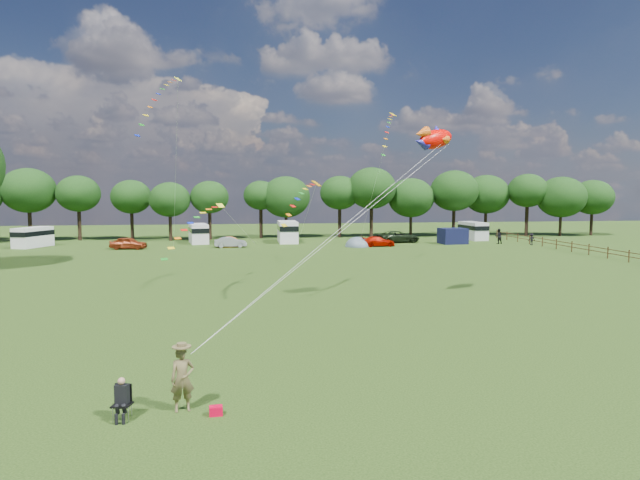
{
  "coord_description": "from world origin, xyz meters",
  "views": [
    {
      "loc": [
        -4.21,
        -21.92,
        6.75
      ],
      "look_at": [
        0.0,
        8.0,
        4.0
      ],
      "focal_mm": 30.0,
      "sensor_mm": 36.0,
      "label": 1
    }
  ],
  "objects": [
    {
      "name": "streamer_kite_d",
      "position": [
        8.52,
        24.64,
        12.51
      ],
      "size": [
        2.64,
        5.08,
        4.28
      ],
      "rotation": [
        0.0,
        0.0,
        0.79
      ],
      "color": "yellow",
      "rests_on": "ground"
    },
    {
      "name": "walker_a",
      "position": [
        28.19,
        42.87,
        0.98
      ],
      "size": [
        1.02,
        0.71,
        1.96
      ],
      "primitive_type": "imported",
      "rotation": [
        0.0,
        0.0,
        3.27
      ],
      "color": "black",
      "rests_on": "ground"
    },
    {
      "name": "campervan_d",
      "position": [
        27.48,
        49.08,
        1.33
      ],
      "size": [
        2.53,
        5.21,
        2.48
      ],
      "rotation": [
        0.0,
        0.0,
        1.64
      ],
      "color": "#BDBDBF",
      "rests_on": "ground"
    },
    {
      "name": "tent_greyblue",
      "position": [
        9.46,
        42.08,
        0.02
      ],
      "size": [
        3.16,
        3.46,
        2.35
      ],
      "color": "#50616B",
      "rests_on": "ground"
    },
    {
      "name": "streamer_kite_b",
      "position": [
        -7.57,
        17.69,
        4.6
      ],
      "size": [
        4.23,
        4.59,
        3.77
      ],
      "rotation": [
        0.0,
        0.0,
        0.63
      ],
      "color": "yellow",
      "rests_on": "ground"
    },
    {
      "name": "awning_navy",
      "position": [
        22.38,
        43.82,
        1.0
      ],
      "size": [
        3.38,
        2.82,
        2.01
      ],
      "primitive_type": "cube",
      "rotation": [
        0.0,
        0.0,
        0.07
      ],
      "color": "black",
      "rests_on": "ground"
    },
    {
      "name": "kite_flyer",
      "position": [
        -6.18,
        -5.53,
        1.0
      ],
      "size": [
        0.81,
        0.62,
        2.0
      ],
      "primitive_type": "imported",
      "rotation": [
        0.0,
        0.0,
        0.21
      ],
      "color": "brown",
      "rests_on": "ground"
    },
    {
      "name": "fish_kite",
      "position": [
        6.92,
        8.98,
        9.87
      ],
      "size": [
        3.25,
        2.34,
        1.74
      ],
      "rotation": [
        0.0,
        -0.21,
        0.5
      ],
      "color": "#F40700",
      "rests_on": "ground"
    },
    {
      "name": "kite_bag",
      "position": [
        -5.15,
        -6.02,
        0.14
      ],
      "size": [
        0.42,
        0.29,
        0.28
      ],
      "primitive_type": "cube",
      "rotation": [
        0.0,
        0.0,
        0.08
      ],
      "color": "red",
      "rests_on": "ground"
    },
    {
      "name": "streamer_kite_c",
      "position": [
        -0.42,
        12.3,
        6.54
      ],
      "size": [
        3.13,
        5.04,
        2.82
      ],
      "rotation": [
        0.0,
        0.0,
        1.1
      ],
      "color": "#D18E04",
      "rests_on": "ground"
    },
    {
      "name": "tent_orange",
      "position": [
        -6.22,
        44.4,
        0.02
      ],
      "size": [
        3.14,
        3.44,
        2.46
      ],
      "color": "orange",
      "rests_on": "ground"
    },
    {
      "name": "car_b",
      "position": [
        -5.98,
        43.22,
        0.63
      ],
      "size": [
        3.67,
        1.6,
        1.27
      ],
      "primitive_type": "imported",
      "rotation": [
        0.0,
        0.0,
        1.64
      ],
      "color": "gray",
      "rests_on": "ground"
    },
    {
      "name": "camp_chair",
      "position": [
        -7.88,
        -5.89,
        0.77
      ],
      "size": [
        0.63,
        0.63,
        1.28
      ],
      "rotation": [
        0.0,
        0.0,
        -0.25
      ],
      "color": "#99999E",
      "rests_on": "ground"
    },
    {
      "name": "campervan_b",
      "position": [
        -10.26,
        49.3,
        1.35
      ],
      "size": [
        3.07,
        5.43,
        2.51
      ],
      "rotation": [
        0.0,
        0.0,
        1.75
      ],
      "color": "silver",
      "rests_on": "ground"
    },
    {
      "name": "car_a",
      "position": [
        -17.78,
        42.88,
        0.72
      ],
      "size": [
        4.52,
        2.4,
        1.43
      ],
      "primitive_type": "imported",
      "rotation": [
        0.0,
        0.0,
        1.4
      ],
      "color": "maroon",
      "rests_on": "ground"
    },
    {
      "name": "streamer_kite_a",
      "position": [
        -11.09,
        25.71,
        14.85
      ],
      "size": [
        3.25,
        5.56,
        5.74
      ],
      "rotation": [
        0.0,
        0.0,
        0.97
      ],
      "color": "yellow",
      "rests_on": "ground"
    },
    {
      "name": "campervan_c",
      "position": [
        1.38,
        48.75,
        1.51
      ],
      "size": [
        2.45,
        5.73,
        2.8
      ],
      "rotation": [
        0.0,
        0.0,
        1.57
      ],
      "color": "silver",
      "rests_on": "ground"
    },
    {
      "name": "walker_b",
      "position": [
        31.64,
        40.89,
        0.74
      ],
      "size": [
        0.98,
        0.49,
        1.48
      ],
      "primitive_type": "imported",
      "rotation": [
        0.0,
        0.0,
        3.19
      ],
      "color": "black",
      "rests_on": "ground"
    },
    {
      "name": "car_d",
      "position": [
        15.91,
        46.39,
        0.77
      ],
      "size": [
        5.87,
        3.07,
        1.54
      ],
      "primitive_type": "imported",
      "rotation": [
        0.0,
        0.0,
        1.66
      ],
      "color": "black",
      "rests_on": "ground"
    },
    {
      "name": "fence",
      "position": [
        32.0,
        34.5,
        0.7
      ],
      "size": [
        0.12,
        33.12,
        1.2
      ],
      "color": "#472D19",
      "rests_on": "ground"
    },
    {
      "name": "tree_line",
      "position": [
        5.3,
        54.99,
        6.35
      ],
      "size": [
        102.98,
        10.98,
        10.27
      ],
      "color": "black",
      "rests_on": "ground"
    },
    {
      "name": "campervan_a",
      "position": [
        -29.74,
        46.84,
        1.3
      ],
      "size": [
        3.71,
        5.36,
        2.42
      ],
      "rotation": [
        0.0,
        0.0,
        1.21
      ],
      "color": "white",
      "rests_on": "ground"
    },
    {
      "name": "ground_plane",
      "position": [
        0.0,
        0.0,
        0.0
      ],
      "size": [
        180.0,
        180.0,
        0.0
      ],
      "primitive_type": "plane",
      "color": "black",
      "rests_on": "ground"
    },
    {
      "name": "car_c",
      "position": [
        11.97,
        41.85,
        0.61
      ],
      "size": [
        4.23,
        2.12,
        1.22
      ],
      "primitive_type": "imported",
      "rotation": [
        0.0,
        0.0,
        1.67
      ],
      "color": "#AD0E00",
      "rests_on": "ground"
    }
  ]
}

